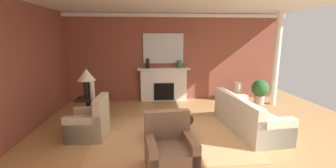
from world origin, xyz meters
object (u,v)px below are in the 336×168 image
Objects in this scene: sofa at (247,118)px; vase_tall_corner at (237,92)px; fireplace at (164,85)px; armchair_facing_fireplace at (170,152)px; coffee_table at (171,123)px; armchair_near_window at (90,124)px; vase_on_side_table at (92,90)px; vase_mantel_left at (148,64)px; table_lamp at (86,78)px; vase_mantel_right at (180,64)px; potted_plant at (260,90)px; side_table at (89,109)px; mantel_mirror at (163,48)px.

vase_tall_corner is (0.74, 2.53, 0.03)m from sofa.
fireplace is 4.35m from armchair_facing_fireplace.
vase_tall_corner is at bearing 46.83° from coffee_table.
vase_on_side_table reaches higher than armchair_near_window.
armchair_facing_fireplace is at bearing -85.15° from vase_mantel_left.
armchair_near_window reaches higher than sofa.
sofa is 2.18× the size of coffee_table.
vase_mantel_left is at bearing 57.74° from vase_on_side_table.
vase_mantel_right is at bearing 38.05° from table_lamp.
table_lamp is at bearing -134.59° from fireplace.
table_lamp is 2.92× the size of vase_mantel_right.
table_lamp reaches higher than armchair_near_window.
armchair_facing_fireplace is 2.81m from vase_on_side_table.
sofa is 2.30× the size of armchair_near_window.
potted_plant is (3.35, 3.60, 0.19)m from armchair_facing_fireplace.
armchair_near_window is 2.20m from armchair_facing_fireplace.
vase_mantel_right reaches higher than side_table.
fireplace is 2.96m from vase_on_side_table.
coffee_table is at bearing -143.87° from potted_plant.
vase_mantel_left is (-1.10, 0.00, 0.04)m from vase_mantel_right.
armchair_near_window is 3.70× the size of vase_mantel_right.
fireplace reaches higher than sofa.
armchair_facing_fireplace is 2.08× the size of vase_on_side_table.
fireplace is at bearing -90.00° from mantel_mirror.
vase_tall_corner is at bearing 30.57° from armchair_near_window.
armchair_near_window is 0.93m from vase_on_side_table.
armchair_facing_fireplace is (-0.19, -4.34, -0.25)m from fireplace.
vase_mantel_left reaches higher than vase_tall_corner.
coffee_table is at bearing -24.68° from vase_on_side_table.
table_lamp is 0.35m from vase_on_side_table.
sofa is 3.37× the size of vase_tall_corner.
side_table is (-2.07, -2.22, -1.43)m from mantel_mirror.
coffee_table is 2.19× the size of vase_on_side_table.
vase_on_side_table is at bearing 129.28° from armchair_facing_fireplace.
table_lamp reaches higher than vase_mantel_right.
mantel_mirror is at bearing 89.21° from coffee_table.
mantel_mirror is at bearing 170.71° from vase_tall_corner.
mantel_mirror is 3.00m from vase_tall_corner.
side_table is 2.73× the size of vase_mantel_right.
side_table is at bearing 0.00° from table_lamp.
armchair_near_window is (-1.85, -3.03, -1.52)m from mantel_mirror.
vase_on_side_table is at bearing -38.66° from side_table.
potted_plant is at bearing 14.58° from side_table.
vase_on_side_table reaches higher than vase_tall_corner.
armchair_facing_fireplace is (-0.19, -4.46, -1.52)m from mantel_mirror.
armchair_facing_fireplace is 4.92m from potted_plant.
vase_tall_corner is at bearing 143.84° from potted_plant.
fireplace is 1.89× the size of armchair_facing_fireplace.
fireplace is 2.16× the size of potted_plant.
side_table is 1.08× the size of vase_tall_corner.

